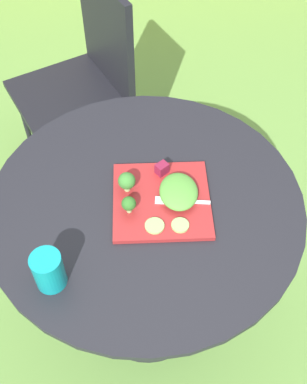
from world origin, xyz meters
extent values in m
plane|color=#669342|center=(0.00, 0.00, 0.00)|extent=(12.00, 12.00, 0.00)
cylinder|color=black|center=(0.00, 0.00, 0.70)|extent=(0.90, 0.90, 0.02)
cylinder|color=black|center=(0.00, 0.00, 0.37)|extent=(0.06, 0.06, 0.65)
cylinder|color=black|center=(0.00, 0.00, 0.02)|extent=(0.44, 0.44, 0.04)
cube|color=black|center=(-0.31, 0.79, 0.43)|extent=(0.59, 0.59, 0.03)
cube|color=black|center=(-0.13, 0.88, 0.68)|extent=(0.22, 0.38, 0.45)
cylinder|color=black|center=(-0.55, 0.87, 0.22)|extent=(0.02, 0.02, 0.43)
cylinder|color=black|center=(-0.38, 0.55, 0.22)|extent=(0.02, 0.02, 0.43)
cylinder|color=black|center=(-0.23, 1.03, 0.22)|extent=(0.02, 0.02, 0.43)
cylinder|color=black|center=(-0.07, 0.71, 0.22)|extent=(0.02, 0.02, 0.43)
cube|color=maroon|center=(0.04, -0.01, 0.72)|extent=(0.27, 0.27, 0.01)
cylinder|color=#0F8C93|center=(-0.24, -0.25, 0.76)|extent=(0.08, 0.08, 0.11)
cylinder|color=#0D777D|center=(-0.24, -0.25, 0.75)|extent=(0.07, 0.07, 0.08)
cube|color=silver|center=(0.13, -0.02, 0.73)|extent=(0.11, 0.02, 0.00)
cube|color=silver|center=(0.05, -0.02, 0.73)|extent=(0.05, 0.03, 0.00)
ellipsoid|color=#519338|center=(0.09, 0.00, 0.74)|extent=(0.11, 0.13, 0.04)
cylinder|color=#99B770|center=(-0.05, 0.03, 0.73)|extent=(0.02, 0.02, 0.02)
sphere|color=#38752D|center=(-0.05, 0.03, 0.76)|extent=(0.05, 0.05, 0.05)
cylinder|color=#99B770|center=(-0.05, -0.05, 0.73)|extent=(0.01, 0.01, 0.02)
sphere|color=#2D6623|center=(-0.05, -0.05, 0.76)|extent=(0.04, 0.04, 0.04)
cylinder|color=#8EB766|center=(0.02, -0.10, 0.73)|extent=(0.05, 0.05, 0.01)
cylinder|color=#8EB766|center=(0.09, -0.10, 0.73)|extent=(0.05, 0.05, 0.01)
cube|color=maroon|center=(0.05, 0.09, 0.74)|extent=(0.04, 0.04, 0.03)
camera|label=1|loc=(-0.01, -0.82, 1.78)|focal=44.41mm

